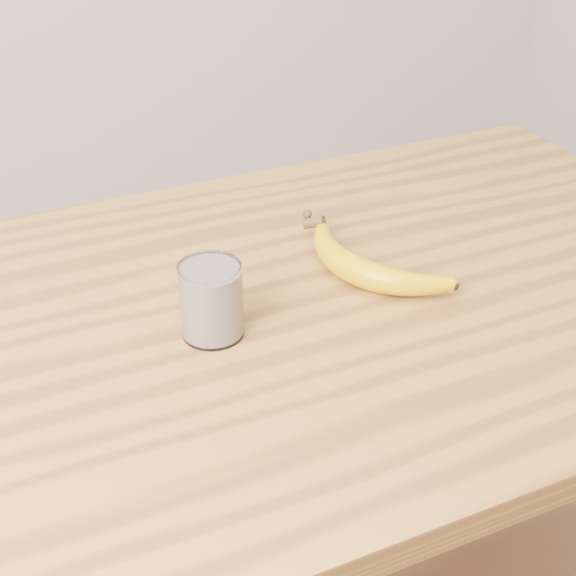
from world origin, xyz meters
name	(u,v)px	position (x,y,z in m)	size (l,w,h in m)	color
table	(337,365)	(0.00, 0.00, 0.77)	(1.20, 0.80, 0.90)	olive
smoothie_glass	(211,301)	(-0.19, -0.03, 0.95)	(0.08, 0.08, 0.10)	white
banana	(357,271)	(0.02, 0.00, 0.92)	(0.12, 0.33, 0.04)	#D4A300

